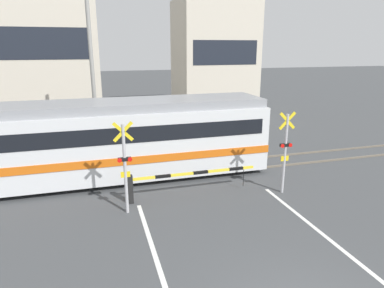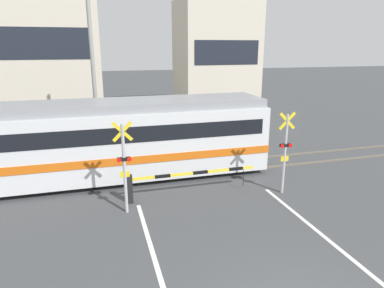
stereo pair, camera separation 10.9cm
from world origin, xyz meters
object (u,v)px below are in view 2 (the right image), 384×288
crossing_barrier_near (169,180)px  crossing_signal_left (124,164)px  crossing_signal_right (285,149)px  crossing_barrier_far (196,138)px  pedestrian (180,123)px  commuter_train (58,142)px

crossing_barrier_near → crossing_signal_left: (-1.67, -0.72, 1.03)m
crossing_barrier_near → crossing_signal_right: crossing_signal_right is taller
crossing_barrier_far → crossing_signal_left: size_ratio=1.55×
crossing_barrier_far → pedestrian: bearing=94.5°
crossing_barrier_near → crossing_signal_left: 2.09m
commuter_train → crossing_signal_left: commuter_train is taller
crossing_barrier_far → pedestrian: 2.78m
crossing_barrier_far → crossing_signal_left: 7.75m
crossing_barrier_near → crossing_barrier_far: bearing=63.8°
crossing_barrier_near → crossing_signal_right: (4.41, -0.72, 1.03)m
commuter_train → crossing_barrier_near: size_ratio=3.53×
crossing_signal_right → pedestrian: bearing=101.8°
commuter_train → pedestrian: bearing=40.6°
crossing_signal_left → crossing_barrier_near: bearing=23.4°
crossing_barrier_far → crossing_signal_left: bearing=-125.0°
pedestrian → crossing_barrier_near: bearing=-106.8°
commuter_train → crossing_barrier_far: bearing=22.9°
crossing_signal_left → pedestrian: (4.19, 9.06, -0.79)m
crossing_signal_right → pedestrian: (-1.89, 9.06, -0.79)m
crossing_barrier_near → pedestrian: bearing=73.2°
crossing_signal_left → pedestrian: bearing=65.2°
crossing_barrier_far → crossing_barrier_near: bearing=-116.2°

